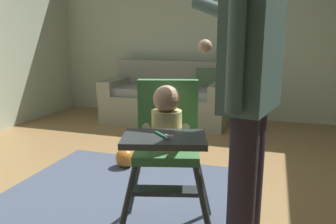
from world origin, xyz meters
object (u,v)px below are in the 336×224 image
(high_chair, at_px, (167,134))
(toy_ball, at_px, (125,158))
(adult_standing, at_px, (249,96))
(couch, at_px, (168,99))

(high_chair, bearing_deg, toy_ball, -158.24)
(high_chair, height_order, adult_standing, adult_standing)
(toy_ball, bearing_deg, adult_standing, -42.02)
(toy_ball, bearing_deg, high_chair, -52.73)
(high_chair, relative_size, adult_standing, 0.59)
(couch, height_order, adult_standing, adult_standing)
(adult_standing, bearing_deg, couch, -52.12)
(couch, xyz_separation_m, high_chair, (0.88, -2.74, 0.33))
(couch, bearing_deg, toy_ball, 4.87)
(toy_ball, bearing_deg, couch, 94.87)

